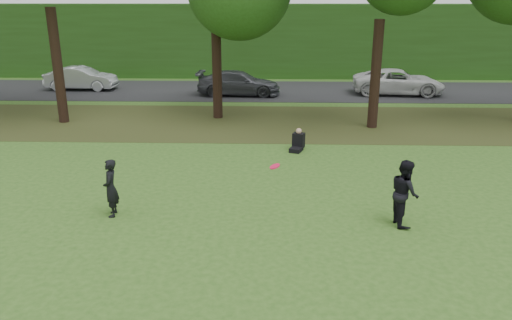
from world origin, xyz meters
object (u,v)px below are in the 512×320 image
at_px(player_left, 111,188).
at_px(player_right, 405,193).
at_px(seated_person, 298,142).
at_px(frisbee, 275,166).

xyz_separation_m(player_left, player_right, (7.53, -0.27, 0.08)).
bearing_deg(seated_person, player_right, -49.25).
bearing_deg(seated_person, player_left, -110.17).
height_order(player_left, player_right, player_right).
distance_m(player_left, frisbee, 4.32).
bearing_deg(seated_person, frisbee, -78.12).
bearing_deg(frisbee, seated_person, 81.56).
bearing_deg(player_left, frisbee, 79.52).
height_order(frisbee, seated_person, frisbee).
relative_size(player_left, frisbee, 4.24).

